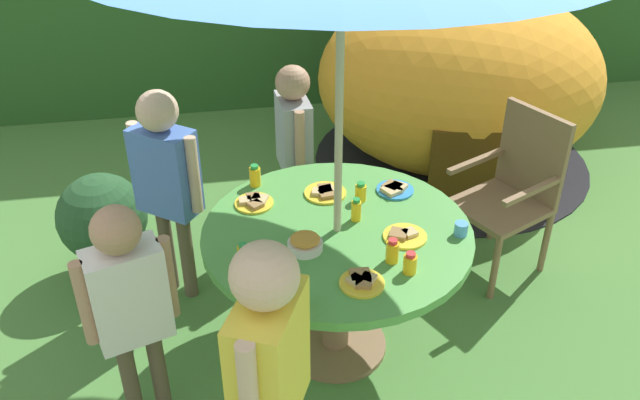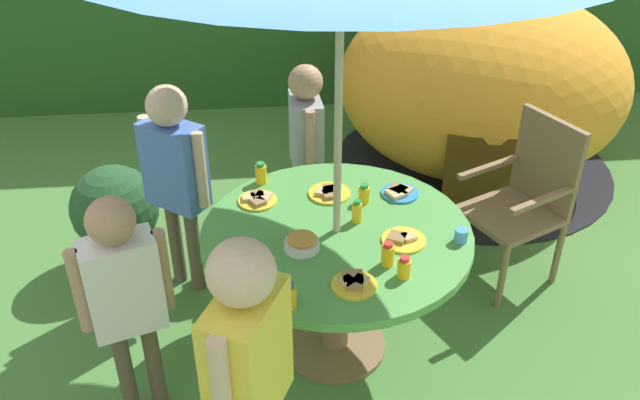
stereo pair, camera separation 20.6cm
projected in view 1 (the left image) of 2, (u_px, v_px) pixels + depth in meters
ground_plane at (335, 347)px, 3.64m from camera, size 10.00×10.00×0.02m
garden_table at (337, 253)px, 3.30m from camera, size 1.29×1.29×0.76m
wooden_chair at (513, 186)px, 3.97m from camera, size 0.63×0.62×0.99m
dome_tent at (459, 80)px, 4.98m from camera, size 2.46×2.46×1.36m
potted_plant at (103, 223)px, 3.98m from camera, size 0.52×0.52×0.66m
child_in_grey_shirt at (294, 134)px, 4.06m from camera, size 0.20×0.41×1.19m
child_in_blue_shirt at (166, 171)px, 3.59m from camera, size 0.37×0.34×1.27m
child_in_white_shirt at (128, 295)px, 2.82m from camera, size 0.39×0.26×1.19m
child_in_yellow_shirt at (269, 360)px, 2.36m from camera, size 0.33×0.42×1.36m
snack_bowl at (305, 243)px, 3.08m from camera, size 0.16×0.16×0.08m
plate_far_right at (324, 192)px, 3.49m from camera, size 0.22×0.22×0.03m
plate_near_left at (404, 235)px, 3.17m from camera, size 0.21×0.21×0.03m
plate_mid_left at (254, 202)px, 3.41m from camera, size 0.20×0.20×0.03m
plate_center_front at (394, 189)px, 3.51m from camera, size 0.19×0.19×0.03m
plate_far_left at (362, 281)px, 2.88m from camera, size 0.19×0.19×0.03m
juice_bottle_near_right at (300, 297)px, 2.73m from camera, size 0.06×0.06×0.12m
juice_bottle_center_back at (255, 176)px, 3.54m from camera, size 0.06×0.06×0.12m
juice_bottle_mid_right at (392, 251)px, 2.99m from camera, size 0.06×0.06×0.12m
juice_bottle_front_edge at (356, 210)px, 3.27m from camera, size 0.05×0.05×0.12m
juice_bottle_back_edge at (361, 192)px, 3.42m from camera, size 0.06×0.06×0.10m
juice_bottle_spot_a at (410, 263)px, 2.93m from camera, size 0.06×0.06×0.10m
juice_bottle_spot_b at (244, 255)px, 2.97m from camera, size 0.05×0.05×0.11m
cup_near at (461, 229)px, 3.17m from camera, size 0.06×0.06×0.07m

